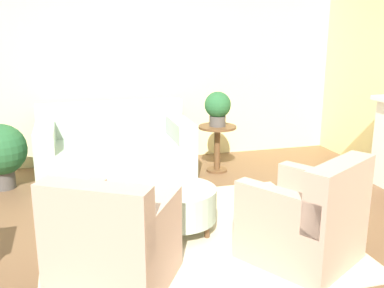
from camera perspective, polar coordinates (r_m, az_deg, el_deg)
ground_plane at (r=4.32m, az=0.05°, el=-11.62°), size 16.00×16.00×0.00m
wall_back at (r=6.53m, az=-6.46°, el=10.11°), size 9.28×0.12×2.80m
rug at (r=4.32m, az=0.05°, el=-11.56°), size 2.72×2.37×0.01m
couch at (r=5.98m, az=-9.75°, el=-0.79°), size 1.96×0.99×0.93m
armchair_left at (r=3.44m, az=-9.99°, el=-12.62°), size 1.10×1.11×0.91m
armchair_right at (r=3.89m, az=14.39°, el=-9.48°), size 1.10×1.11×0.91m
ottoman_table at (r=4.31m, az=-1.79°, el=-7.60°), size 0.74×0.74×0.42m
side_table at (r=6.03m, az=3.22°, el=0.42°), size 0.51×0.51×0.63m
potted_plant_on_side_table at (r=5.94m, az=3.28°, el=4.72°), size 0.35×0.35×0.46m
potted_plant_floor at (r=5.84m, az=-23.11°, el=-0.88°), size 0.62×0.62×0.80m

